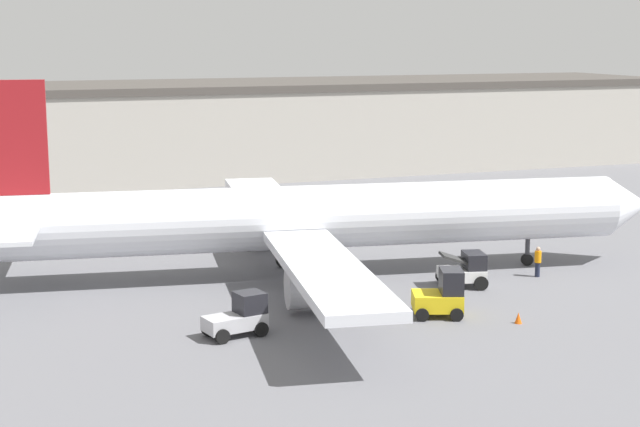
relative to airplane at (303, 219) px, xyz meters
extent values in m
plane|color=slate|center=(1.00, -0.16, -3.45)|extent=(400.00, 400.00, 0.00)
cube|color=#ADA89E|center=(15.67, 43.33, 0.81)|extent=(78.32, 17.12, 8.51)
cube|color=#47423D|center=(15.67, 43.33, 5.41)|extent=(78.32, 17.47, 0.70)
cylinder|color=silver|center=(1.00, -0.16, 0.07)|extent=(36.21, 9.33, 3.69)
cone|color=silver|center=(20.27, -3.24, 0.07)|extent=(3.48, 4.03, 3.61)
cube|color=silver|center=(0.84, 10.30, -0.57)|extent=(6.21, 17.27, 0.50)
cube|color=silver|center=(-2.40, -10.05, -0.57)|extent=(6.21, 17.27, 0.50)
cylinder|color=#B7B7BC|center=(0.44, 7.79, -2.06)|extent=(3.23, 2.62, 2.18)
cylinder|color=#B7B7BC|center=(-2.00, -7.54, -2.06)|extent=(3.23, 2.62, 2.18)
cube|color=maroon|center=(-16.08, 2.57, 5.03)|extent=(4.36, 1.04, 6.22)
cube|color=silver|center=(-15.44, 6.57, 0.44)|extent=(3.98, 4.89, 0.24)
cube|color=silver|center=(-16.72, -1.44, 0.44)|extent=(3.98, 4.89, 0.24)
cylinder|color=#38383D|center=(13.83, -2.21, -2.61)|extent=(0.28, 0.28, 1.68)
cylinder|color=black|center=(13.83, -2.21, -3.10)|extent=(0.75, 0.46, 0.70)
cylinder|color=#38383D|center=(-1.16, -2.24, -2.61)|extent=(0.28, 0.28, 1.68)
cylinder|color=black|center=(-1.16, -2.24, -3.00)|extent=(0.94, 0.49, 0.90)
cylinder|color=#38383D|center=(-0.40, 2.49, -2.61)|extent=(0.28, 0.28, 1.68)
cylinder|color=black|center=(-0.40, 2.49, -3.00)|extent=(0.94, 0.49, 0.90)
cylinder|color=#1E2338|center=(12.82, -4.91, -3.02)|extent=(0.29, 0.29, 0.86)
cylinder|color=orange|center=(12.82, -4.91, -2.25)|extent=(0.39, 0.39, 0.68)
sphere|color=tan|center=(12.82, -4.91, -1.79)|extent=(0.25, 0.25, 0.25)
cube|color=#B2B2B7|center=(-6.87, -9.76, -2.76)|extent=(3.13, 1.97, 0.69)
cube|color=black|center=(-6.07, -9.60, -1.92)|extent=(1.51, 1.50, 0.98)
cylinder|color=black|center=(-5.73, -10.24, -3.10)|extent=(0.74, 0.42, 0.70)
cylinder|color=black|center=(-6.02, -8.87, -3.10)|extent=(0.74, 0.42, 0.70)
cylinder|color=black|center=(-7.72, -10.66, -3.10)|extent=(0.74, 0.42, 0.70)
cylinder|color=black|center=(-8.01, -9.28, -3.10)|extent=(0.74, 0.42, 0.70)
cube|color=silver|center=(7.57, -5.34, -2.74)|extent=(2.84, 2.41, 0.63)
cube|color=black|center=(8.24, -5.51, -1.97)|extent=(1.46, 1.90, 0.90)
cube|color=#333333|center=(7.14, -5.24, -1.82)|extent=(1.81, 1.65, 0.62)
cylinder|color=black|center=(8.18, -6.46, -3.05)|extent=(0.84, 0.46, 0.80)
cylinder|color=black|center=(8.63, -4.64, -3.05)|extent=(0.84, 0.46, 0.80)
cylinder|color=black|center=(6.51, -6.05, -3.05)|extent=(0.84, 0.46, 0.80)
cylinder|color=black|center=(6.96, -4.22, -3.05)|extent=(0.84, 0.46, 0.80)
cube|color=yellow|center=(3.60, -10.08, -2.69)|extent=(2.94, 2.59, 0.86)
cube|color=black|center=(4.24, -10.31, -1.65)|extent=(1.58, 1.95, 1.23)
cylinder|color=black|center=(4.09, -11.25, -3.12)|extent=(0.72, 0.49, 0.66)
cylinder|color=black|center=(4.72, -9.49, -3.12)|extent=(0.72, 0.49, 0.66)
cylinder|color=black|center=(2.48, -10.67, -3.12)|extent=(0.72, 0.49, 0.66)
cylinder|color=black|center=(3.11, -8.91, -3.12)|extent=(0.72, 0.49, 0.66)
cone|color=#EF590F|center=(6.74, -12.65, -3.18)|extent=(0.36, 0.36, 0.55)
camera|label=1|loc=(-18.63, -52.65, 10.60)|focal=55.00mm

